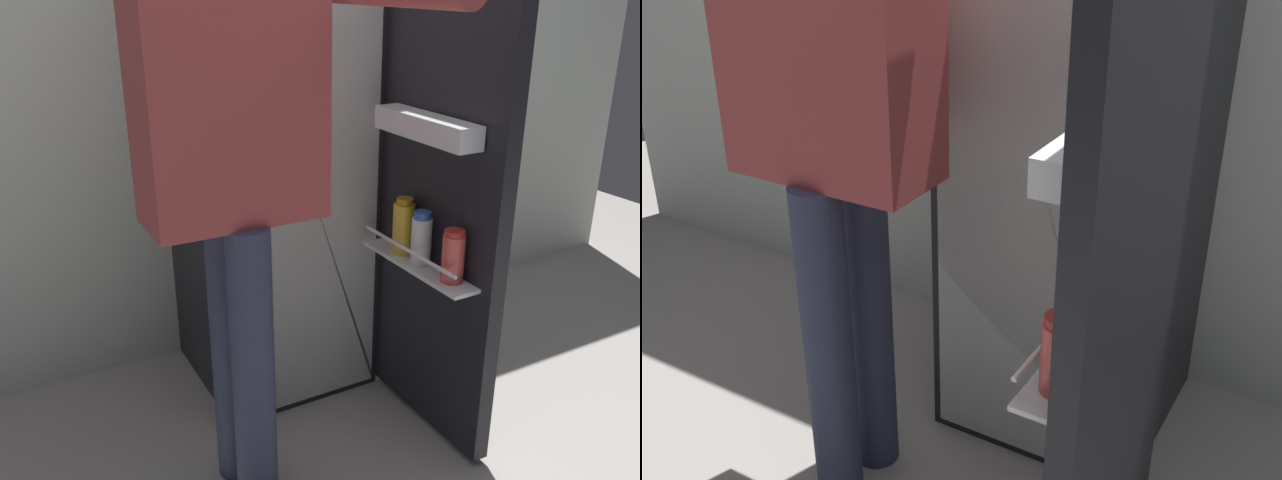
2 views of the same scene
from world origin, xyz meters
The scene contains 4 objects.
ground_plane centered at (0.00, 0.00, 0.00)m, with size 6.25×6.25×0.00m, color gray.
kitchen_wall centered at (0.00, 0.90, 1.27)m, with size 4.40×0.10×2.55m, color beige.
refrigerator centered at (0.03, 0.49, 0.88)m, with size 0.65×1.17×1.77m.
person centered at (-0.35, -0.04, 1.08)m, with size 0.57×0.79×1.77m.
Camera 1 is at (-0.95, -1.58, 1.48)m, focal length 37.15 mm.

